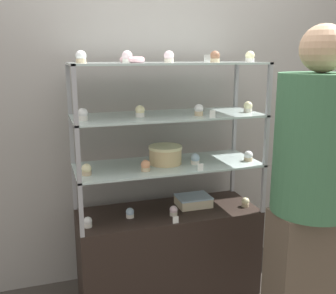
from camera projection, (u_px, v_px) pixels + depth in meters
ground_plane at (168, 291)px, 2.69m from camera, size 20.00×20.00×0.00m
back_wall at (152, 95)px, 2.73m from camera, size 8.00×0.05×2.60m
display_base at (168, 252)px, 2.62m from camera, size 1.16×0.45×0.59m
display_riser_lower at (168, 167)px, 2.49m from camera, size 1.16×0.45×0.31m
display_riser_middle at (168, 118)px, 2.41m from camera, size 1.16×0.45×0.31m
display_riser_upper at (168, 66)px, 2.34m from camera, size 1.16×0.45×0.31m
layer_cake_centerpiece at (165, 155)px, 2.48m from camera, size 0.21×0.21×0.12m
sheet_cake_frosted at (193, 201)px, 2.63m from camera, size 0.22×0.17×0.07m
cupcake_0 at (88, 222)px, 2.30m from camera, size 0.05×0.05×0.06m
cupcake_1 at (130, 213)px, 2.44m from camera, size 0.05×0.05×0.06m
cupcake_2 at (174, 211)px, 2.47m from camera, size 0.05×0.05×0.06m
cupcake_3 at (245, 202)px, 2.61m from camera, size 0.05×0.05×0.06m
price_tag_0 at (176, 220)px, 2.35m from camera, size 0.04×0.00×0.04m
cupcake_4 at (87, 170)px, 2.24m from camera, size 0.06×0.06×0.07m
cupcake_5 at (146, 166)px, 2.32m from camera, size 0.06×0.06×0.07m
cupcake_6 at (195, 159)px, 2.47m from camera, size 0.06×0.06×0.07m
cupcake_7 at (248, 156)px, 2.55m from camera, size 0.06×0.06×0.07m
price_tag_1 at (200, 167)px, 2.33m from camera, size 0.04×0.00×0.04m
cupcake_8 at (83, 114)px, 2.19m from camera, size 0.06×0.06×0.07m
cupcake_9 at (140, 111)px, 2.31m from camera, size 0.06×0.06×0.07m
cupcake_10 at (199, 110)px, 2.36m from camera, size 0.06×0.06×0.07m
cupcake_11 at (248, 107)px, 2.50m from camera, size 0.06×0.06×0.07m
price_tag_2 at (212, 114)px, 2.28m from camera, size 0.04×0.00×0.04m
cupcake_12 at (81, 57)px, 2.12m from camera, size 0.06×0.06×0.07m
cupcake_13 at (127, 57)px, 2.20m from camera, size 0.06×0.06×0.07m
cupcake_14 at (169, 57)px, 2.29m from camera, size 0.06×0.06×0.07m
cupcake_15 at (215, 57)px, 2.34m from camera, size 0.06×0.06×0.07m
cupcake_16 at (250, 57)px, 2.45m from camera, size 0.06×0.06×0.07m
price_tag_3 at (207, 59)px, 2.19m from camera, size 0.04×0.00×0.04m
donut_glazed at (132, 60)px, 2.24m from camera, size 0.14×0.14×0.03m
customer_figure at (311, 188)px, 1.98m from camera, size 0.40×0.40×1.72m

